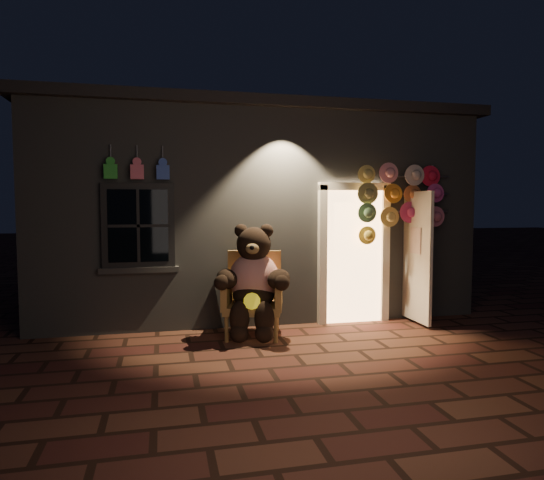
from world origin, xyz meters
name	(u,v)px	position (x,y,z in m)	size (l,w,h in m)	color
ground	(295,355)	(0.00, 0.00, 0.00)	(60.00, 60.00, 0.00)	brown
shop_building	(242,211)	(0.00, 3.99, 1.74)	(7.30, 5.95, 3.51)	slate
wicker_armchair	(253,294)	(-0.33, 1.05, 0.59)	(0.96, 0.91, 1.18)	#9F6E3D
teddy_bear	(254,281)	(-0.35, 0.90, 0.80)	(1.09, 0.98, 1.55)	red
hat_rack	(400,198)	(2.03, 1.28, 1.95)	(1.58, 0.22, 2.50)	#59595E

